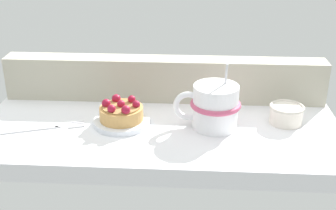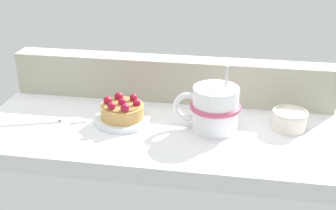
# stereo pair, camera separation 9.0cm
# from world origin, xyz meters

# --- Properties ---
(ground_plane) EXTENTS (0.74, 0.34, 0.04)m
(ground_plane) POSITION_xyz_m (0.00, 0.00, -0.02)
(ground_plane) COLOR white
(window_rail_back) EXTENTS (0.73, 0.06, 0.10)m
(window_rail_back) POSITION_xyz_m (0.00, 0.14, 0.05)
(window_rail_back) COLOR #B2AD99
(window_rail_back) RESTS_ON ground_plane
(dessert_plate) EXTENTS (0.12, 0.12, 0.01)m
(dessert_plate) POSITION_xyz_m (-0.08, -0.00, 0.01)
(dessert_plate) COLOR silver
(dessert_plate) RESTS_ON ground_plane
(raspberry_tart) EXTENTS (0.09, 0.09, 0.04)m
(raspberry_tart) POSITION_xyz_m (-0.08, -0.00, 0.03)
(raspberry_tart) COLOR tan
(raspberry_tart) RESTS_ON dessert_plate
(coffee_mug) EXTENTS (0.14, 0.10, 0.13)m
(coffee_mug) POSITION_xyz_m (0.11, 0.00, 0.05)
(coffee_mug) COLOR white
(coffee_mug) RESTS_ON ground_plane
(dessert_fork) EXTENTS (0.18, 0.07, 0.01)m
(dessert_fork) POSITION_xyz_m (-0.24, -0.03, 0.00)
(dessert_fork) COLOR silver
(dessert_fork) RESTS_ON ground_plane
(sugar_bowl) EXTENTS (0.07, 0.07, 0.04)m
(sugar_bowl) POSITION_xyz_m (0.26, 0.03, 0.02)
(sugar_bowl) COLOR silver
(sugar_bowl) RESTS_ON ground_plane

